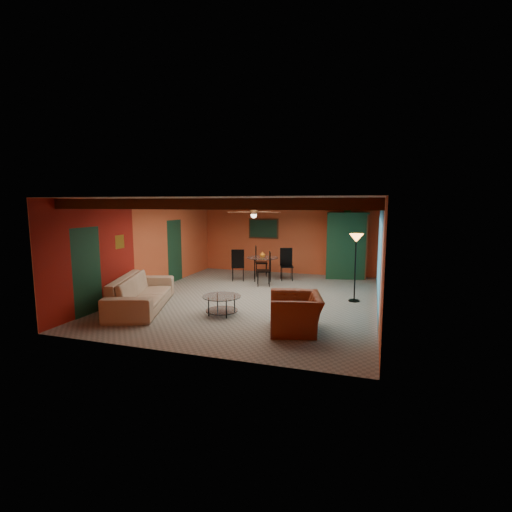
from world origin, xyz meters
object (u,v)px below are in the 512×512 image
(sofa, at_px, (142,292))
(coffee_table, at_px, (222,305))
(armchair, at_px, (296,313))
(armoire, at_px, (347,246))
(floor_lamp, at_px, (355,268))
(potted_plant, at_px, (348,207))
(dining_table, at_px, (262,264))
(vase, at_px, (262,245))

(sofa, height_order, coffee_table, sofa)
(sofa, height_order, armchair, sofa)
(armoire, relative_size, floor_lamp, 1.23)
(armchair, relative_size, armoire, 0.53)
(floor_lamp, height_order, potted_plant, potted_plant)
(sofa, distance_m, armchair, 4.01)
(dining_table, relative_size, armoire, 0.94)
(potted_plant, height_order, vase, potted_plant)
(armoire, distance_m, vase, 2.97)
(floor_lamp, distance_m, vase, 3.66)
(floor_lamp, relative_size, vase, 9.04)
(dining_table, bearing_deg, armchair, -65.73)
(sofa, distance_m, dining_table, 4.58)
(armoire, distance_m, floor_lamp, 3.22)
(coffee_table, relative_size, floor_lamp, 0.49)
(dining_table, relative_size, potted_plant, 4.61)
(coffee_table, bearing_deg, potted_plant, 65.53)
(dining_table, height_order, potted_plant, potted_plant)
(coffee_table, height_order, armoire, armoire)
(coffee_table, xyz_separation_m, vase, (-0.23, 4.08, 0.96))
(dining_table, distance_m, vase, 0.65)
(floor_lamp, bearing_deg, sofa, -155.50)
(potted_plant, bearing_deg, armoire, 0.00)
(armchair, bearing_deg, coffee_table, -122.39)
(potted_plant, bearing_deg, vase, -154.15)
(sofa, distance_m, floor_lamp, 5.52)
(floor_lamp, bearing_deg, armchair, -110.25)
(armchair, height_order, armoire, armoire)
(dining_table, distance_m, potted_plant, 3.53)
(armchair, xyz_separation_m, coffee_table, (-1.87, 0.58, -0.15))
(sofa, height_order, dining_table, dining_table)
(armoire, height_order, vase, armoire)
(dining_table, xyz_separation_m, floor_lamp, (3.12, -1.89, 0.36))
(dining_table, distance_m, armoire, 3.02)
(potted_plant, relative_size, vase, 2.27)
(armoire, bearing_deg, dining_table, -166.01)
(sofa, height_order, potted_plant, potted_plant)
(armchair, distance_m, coffee_table, 1.97)
(armchair, distance_m, armoire, 6.03)
(potted_plant, bearing_deg, dining_table, -154.15)
(sofa, xyz_separation_m, vase, (1.88, 4.17, 0.79))
(potted_plant, bearing_deg, coffee_table, -114.47)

